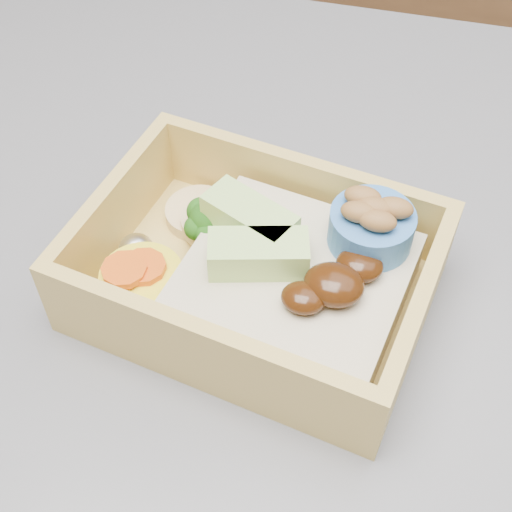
# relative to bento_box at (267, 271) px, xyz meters

# --- Properties ---
(bento_box) EXTENTS (0.20, 0.16, 0.07)m
(bento_box) POSITION_rel_bento_box_xyz_m (0.00, 0.00, 0.00)
(bento_box) COLOR tan
(bento_box) RESTS_ON island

